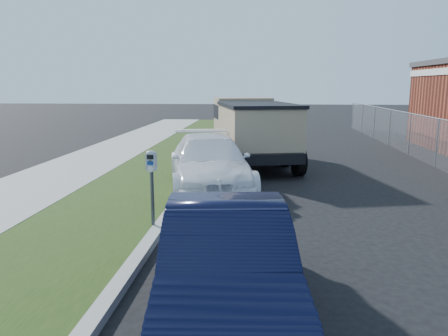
# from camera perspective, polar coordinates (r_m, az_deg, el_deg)

# --- Properties ---
(ground) EXTENTS (120.00, 120.00, 0.00)m
(ground) POSITION_cam_1_polar(r_m,az_deg,el_deg) (10.03, 7.59, -6.82)
(ground) COLOR black
(ground) RESTS_ON ground
(streetside) EXTENTS (6.12, 50.00, 0.15)m
(streetside) POSITION_cam_1_polar(r_m,az_deg,el_deg) (12.93, -18.38, -2.95)
(streetside) COLOR gray
(streetside) RESTS_ON ground
(chainlink_fence) EXTENTS (0.06, 30.06, 30.00)m
(chainlink_fence) POSITION_cam_1_polar(r_m,az_deg,el_deg) (17.88, 26.16, 4.07)
(chainlink_fence) COLOR slate
(chainlink_fence) RESTS_ON ground
(parking_meter) EXTENTS (0.22, 0.16, 1.57)m
(parking_meter) POSITION_cam_1_polar(r_m,az_deg,el_deg) (9.02, -9.44, -0.45)
(parking_meter) COLOR #3F4247
(parking_meter) RESTS_ON ground
(white_wagon) EXTENTS (3.27, 5.75, 1.57)m
(white_wagon) POSITION_cam_1_polar(r_m,az_deg,el_deg) (12.73, -1.81, 0.70)
(white_wagon) COLOR white
(white_wagon) RESTS_ON ground
(navy_sedan) EXTENTS (2.06, 4.70, 1.50)m
(navy_sedan) POSITION_cam_1_polar(r_m,az_deg,el_deg) (5.75, 0.37, -12.47)
(navy_sedan) COLOR black
(navy_sedan) RESTS_ON ground
(dump_truck) EXTENTS (3.67, 6.68, 2.48)m
(dump_truck) POSITION_cam_1_polar(r_m,az_deg,el_deg) (16.96, 3.62, 5.30)
(dump_truck) COLOR black
(dump_truck) RESTS_ON ground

